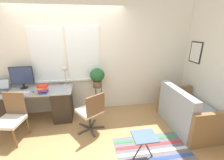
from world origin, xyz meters
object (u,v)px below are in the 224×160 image
(monitor, at_px, (22,77))
(desk_chair_wooden, at_px, (11,117))
(keyboard, at_px, (20,93))
(potted_plant, at_px, (97,76))
(couch_loveseat, at_px, (188,113))
(folding_stool, at_px, (144,138))
(desk_lamp, at_px, (65,72))
(plant_stand, at_px, (98,90))
(book_stack, at_px, (43,89))
(office_chair_swivel, at_px, (91,111))
(mouse, at_px, (33,91))

(monitor, xyz_separation_m, desk_chair_wooden, (-0.02, -0.71, -0.56))
(monitor, relative_size, desk_chair_wooden, 0.56)
(keyboard, bearing_deg, potted_plant, 10.72)
(couch_loveseat, bearing_deg, keyboard, 79.86)
(keyboard, distance_m, couch_loveseat, 3.57)
(monitor, xyz_separation_m, folding_stool, (2.26, -1.60, -0.63))
(keyboard, distance_m, desk_lamp, 1.00)
(couch_loveseat, distance_m, potted_plant, 2.17)
(plant_stand, bearing_deg, desk_chair_wooden, -156.32)
(book_stack, distance_m, office_chair_swivel, 1.11)
(plant_stand, bearing_deg, office_chair_swivel, -103.84)
(potted_plant, bearing_deg, office_chair_swivel, -103.84)
(keyboard, relative_size, potted_plant, 0.83)
(couch_loveseat, height_order, plant_stand, couch_loveseat)
(plant_stand, bearing_deg, mouse, -168.20)
(keyboard, relative_size, desk_chair_wooden, 0.41)
(monitor, distance_m, desk_lamp, 0.94)
(mouse, bearing_deg, couch_loveseat, -11.23)
(book_stack, xyz_separation_m, folding_stool, (1.76, -1.25, -0.45))
(monitor, height_order, folding_stool, monitor)
(book_stack, bearing_deg, monitor, 144.89)
(couch_loveseat, bearing_deg, desk_lamp, 72.41)
(desk_chair_wooden, xyz_separation_m, potted_plant, (1.67, 0.73, 0.48))
(keyboard, height_order, folding_stool, keyboard)
(keyboard, bearing_deg, mouse, 4.56)
(desk_lamp, bearing_deg, potted_plant, 9.22)
(office_chair_swivel, height_order, couch_loveseat, couch_loveseat)
(folding_stool, bearing_deg, plant_stand, 110.64)
(mouse, relative_size, office_chair_swivel, 0.08)
(keyboard, bearing_deg, plant_stand, 10.72)
(book_stack, height_order, desk_chair_wooden, book_stack)
(plant_stand, bearing_deg, potted_plant, -26.57)
(monitor, distance_m, desk_chair_wooden, 0.91)
(keyboard, relative_size, couch_loveseat, 0.28)
(monitor, relative_size, office_chair_swivel, 0.58)
(desk_lamp, distance_m, couch_loveseat, 2.82)
(mouse, distance_m, desk_lamp, 0.77)
(couch_loveseat, bearing_deg, desk_chair_wooden, 86.80)
(couch_loveseat, distance_m, plant_stand, 2.09)
(mouse, distance_m, desk_chair_wooden, 0.61)
(monitor, xyz_separation_m, couch_loveseat, (3.50, -0.91, -0.72))
(keyboard, height_order, mouse, mouse)
(keyboard, height_order, plant_stand, keyboard)
(keyboard, height_order, office_chair_swivel, office_chair_swivel)
(keyboard, height_order, desk_chair_wooden, desk_chair_wooden)
(folding_stool, bearing_deg, desk_chair_wooden, 158.84)
(office_chair_swivel, bearing_deg, folding_stool, 100.16)
(monitor, bearing_deg, plant_stand, 0.74)
(mouse, distance_m, potted_plant, 1.42)
(plant_stand, xyz_separation_m, folding_stool, (0.61, -1.62, -0.18))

